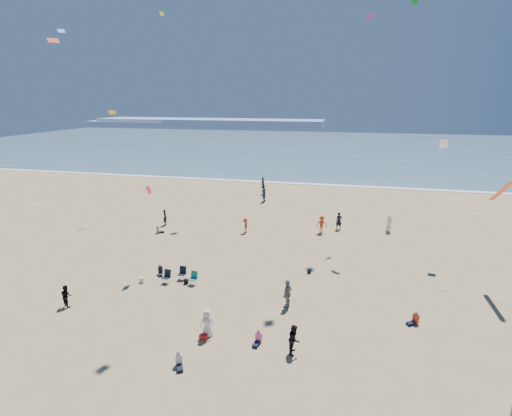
# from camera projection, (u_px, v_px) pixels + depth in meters

# --- Properties ---
(ground) EXTENTS (220.00, 220.00, 0.00)m
(ground) POSITION_uv_depth(u_px,v_px,m) (184.00, 356.00, 21.15)
(ground) COLOR tan
(ground) RESTS_ON ground
(ocean) EXTENTS (220.00, 100.00, 0.06)m
(ocean) POSITION_uv_depth(u_px,v_px,m) (322.00, 147.00, 110.19)
(ocean) COLOR #476B84
(ocean) RESTS_ON ground
(surf_line) EXTENTS (220.00, 1.20, 0.08)m
(surf_line) POSITION_uv_depth(u_px,v_px,m) (298.00, 184.00, 63.32)
(surf_line) COLOR white
(surf_line) RESTS_ON ground
(headland_far) EXTENTS (110.00, 20.00, 3.20)m
(headland_far) POSITION_uv_depth(u_px,v_px,m) (209.00, 122.00, 193.47)
(headland_far) COLOR #7A8EA8
(headland_far) RESTS_ON ground
(headland_near) EXTENTS (40.00, 14.00, 2.00)m
(headland_near) POSITION_uv_depth(u_px,v_px,m) (129.00, 123.00, 197.87)
(headland_near) COLOR #7A8EA8
(headland_near) RESTS_ON ground
(standing_flyers) EXTENTS (29.89, 40.72, 1.91)m
(standing_flyers) POSITION_uv_depth(u_px,v_px,m) (285.00, 233.00, 37.60)
(standing_flyers) COLOR silver
(standing_flyers) RESTS_ON ground
(seated_group) EXTENTS (23.92, 19.63, 0.84)m
(seated_group) POSITION_uv_depth(u_px,v_px,m) (223.00, 290.00, 27.52)
(seated_group) COLOR silver
(seated_group) RESTS_ON ground
(chair_cluster) EXTENTS (2.68, 1.43, 1.00)m
(chair_cluster) POSITION_uv_depth(u_px,v_px,m) (180.00, 276.00, 29.39)
(chair_cluster) COLOR black
(chair_cluster) RESTS_ON ground
(white_tote) EXTENTS (0.35, 0.20, 0.40)m
(white_tote) POSITION_uv_depth(u_px,v_px,m) (142.00, 280.00, 29.47)
(white_tote) COLOR white
(white_tote) RESTS_ON ground
(black_backpack) EXTENTS (0.30, 0.22, 0.38)m
(black_backpack) POSITION_uv_depth(u_px,v_px,m) (186.00, 281.00, 29.27)
(black_backpack) COLOR black
(black_backpack) RESTS_ON ground
(cooler) EXTENTS (0.45, 0.30, 0.30)m
(cooler) POSITION_uv_depth(u_px,v_px,m) (204.00, 337.00, 22.57)
(cooler) COLOR red
(cooler) RESTS_ON ground
(navy_bag) EXTENTS (0.28, 0.18, 0.34)m
(navy_bag) POSITION_uv_depth(u_px,v_px,m) (309.00, 271.00, 31.05)
(navy_bag) COLOR black
(navy_bag) RESTS_ON ground
(kites_aloft) EXTENTS (39.60, 34.52, 29.09)m
(kites_aloft) POSITION_uv_depth(u_px,v_px,m) (387.00, 75.00, 26.47)
(kites_aloft) COLOR #BAEB1D
(kites_aloft) RESTS_ON ground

